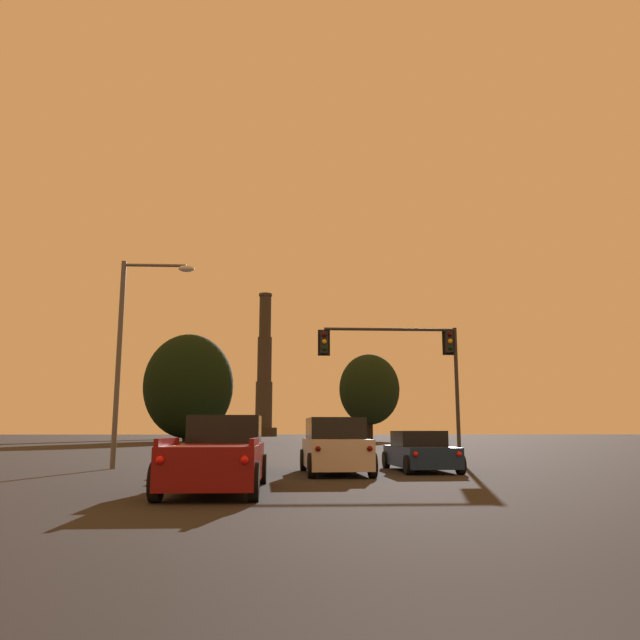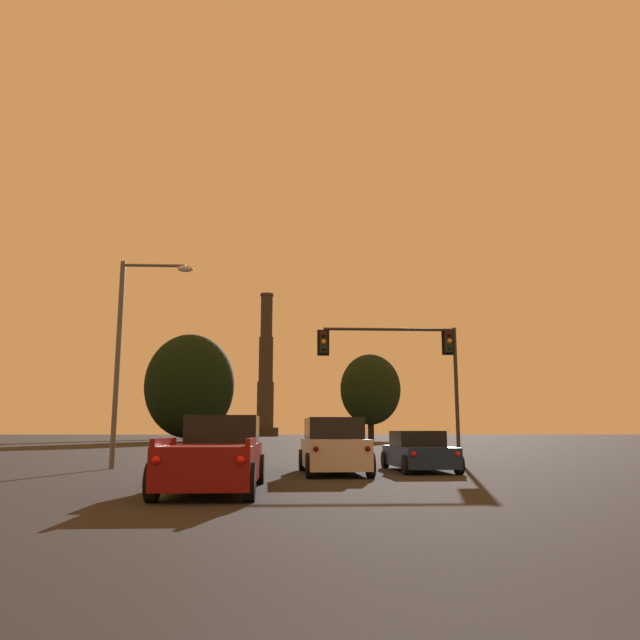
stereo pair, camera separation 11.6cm
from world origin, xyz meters
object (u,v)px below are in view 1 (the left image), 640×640
Objects in this scene: sedan_right_lane_front at (420,452)px; street_lamp at (131,339)px; pickup_truck_left_lane_front at (229,448)px; pickup_truck_left_lane_second at (219,456)px; smokestack at (264,379)px; traffic_light_overhead_right at (410,357)px; suv_center_lane_front at (335,447)px.

sedan_right_lane_front is 11.96m from street_lamp.
sedan_right_lane_front is 6.88m from pickup_truck_left_lane_front.
pickup_truck_left_lane_second is 0.13× the size of smokestack.
sedan_right_lane_front is 0.85× the size of pickup_truck_left_lane_front.
street_lamp is at bearing 156.56° from pickup_truck_left_lane_front.
smokestack reaches higher than pickup_truck_left_lane_second.
traffic_light_overhead_right is 0.16× the size of smokestack.
pickup_truck_left_lane_front is at bearing -21.10° from street_lamp.
suv_center_lane_front is at bearing 60.70° from pickup_truck_left_lane_second.
suv_center_lane_front reaches higher than pickup_truck_left_lane_front.
smokestack is at bearing 89.24° from pickup_truck_left_lane_front.
sedan_right_lane_front is at bearing -99.12° from traffic_light_overhead_right.
traffic_light_overhead_right reaches higher than pickup_truck_left_lane_front.
pickup_truck_left_lane_second reaches higher than sedan_right_lane_front.
pickup_truck_left_lane_second is 7.53m from pickup_truck_left_lane_front.
smokestack is (-8.01, 158.18, 15.35)m from suv_center_lane_front.
pickup_truck_left_lane_second is (-3.27, -5.80, -0.09)m from suv_center_lane_front.
street_lamp is at bearing 116.55° from pickup_truck_left_lane_second.
pickup_truck_left_lane_front is at bearing 175.17° from sedan_right_lane_front.
pickup_truck_left_lane_second is at bearing -121.46° from suv_center_lane_front.
suv_center_lane_front is 0.12× the size of smokestack.
pickup_truck_left_lane_front is at bearing 93.33° from pickup_truck_left_lane_second.
street_lamp is at bearing -159.71° from traffic_light_overhead_right.
street_lamp is (-4.52, 9.09, 4.21)m from pickup_truck_left_lane_second.
pickup_truck_left_lane_front is at bearing -88.42° from smokestack.
street_lamp is 0.20× the size of smokestack.
suv_center_lane_front is at bearing -22.93° from street_lamp.
smokestack is (-11.19, 156.82, 15.58)m from sedan_right_lane_front.
traffic_light_overhead_right is 12.79m from street_lamp.
suv_center_lane_front is 0.89× the size of pickup_truck_left_lane_front.
street_lamp is (-11.99, -4.43, 0.14)m from traffic_light_overhead_right.
traffic_light_overhead_right reaches higher than suv_center_lane_front.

